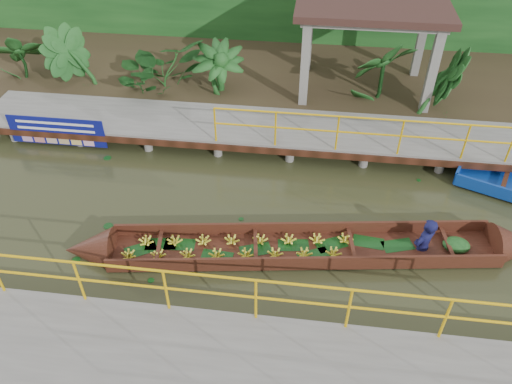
# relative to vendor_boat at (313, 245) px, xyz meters

# --- Properties ---
(ground) EXTENTS (80.00, 80.00, 0.00)m
(ground) POSITION_rel_vendor_boat_xyz_m (-1.77, 0.69, -0.21)
(ground) COLOR #292D16
(ground) RESTS_ON ground
(land_strip) EXTENTS (30.00, 8.00, 0.45)m
(land_strip) POSITION_rel_vendor_boat_xyz_m (-1.77, 8.19, 0.01)
(land_strip) COLOR #34261A
(land_strip) RESTS_ON ground
(far_dock) EXTENTS (16.00, 2.06, 1.66)m
(far_dock) POSITION_rel_vendor_boat_xyz_m (-1.75, 4.12, 0.27)
(far_dock) COLOR slate
(far_dock) RESTS_ON ground
(pavilion) EXTENTS (4.40, 3.00, 3.00)m
(pavilion) POSITION_rel_vendor_boat_xyz_m (1.23, 6.99, 2.61)
(pavilion) COLOR slate
(pavilion) RESTS_ON ground
(vendor_boat) EXTENTS (10.50, 2.49, 2.07)m
(vendor_boat) POSITION_rel_vendor_boat_xyz_m (0.00, 0.00, 0.00)
(vendor_boat) COLOR #32190D
(vendor_boat) RESTS_ON ground
(blue_banner) EXTENTS (2.77, 0.04, 0.86)m
(blue_banner) POSITION_rel_vendor_boat_xyz_m (-7.26, 3.17, 0.35)
(blue_banner) COLOR navy
(blue_banner) RESTS_ON ground
(tropical_plants) EXTENTS (14.27, 1.27, 1.58)m
(tropical_plants) POSITION_rel_vendor_boat_xyz_m (-3.52, 5.99, 1.03)
(tropical_plants) COLOR #133D15
(tropical_plants) RESTS_ON ground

